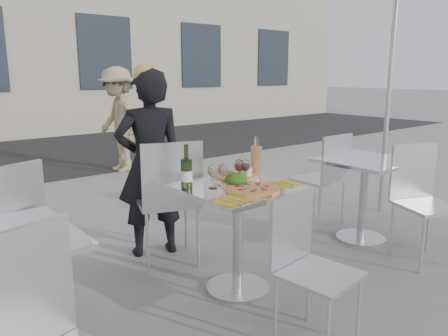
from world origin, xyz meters
TOP-DOWN VIEW (x-y plane):
  - ground at (0.00, 0.00)m, footprint 80.00×80.00m
  - street_asphalt at (0.00, 6.50)m, footprint 24.00×5.00m
  - main_table at (0.00, 0.00)m, footprint 0.72×0.72m
  - side_table_right at (1.50, 0.00)m, footprint 0.72×0.72m
  - chair_far at (-0.15, 0.62)m, footprint 0.59×0.60m
  - chair_near at (-0.09, -0.67)m, footprint 0.42×0.43m
  - side_chair_rfar at (1.52, 0.43)m, footprint 0.43×0.44m
  - side_chair_rnear at (1.51, -0.51)m, footprint 0.56×0.57m
  - woman_diner at (-0.12, 0.95)m, footprint 0.64×0.52m
  - pedestrian_b at (1.12, 4.06)m, footprint 0.59×1.03m
  - pizza_near at (-0.00, -0.14)m, footprint 0.36×0.36m
  - pizza_far at (0.12, 0.18)m, footprint 0.36×0.36m
  - salad_plate at (-0.00, 0.02)m, footprint 0.22×0.22m
  - wine_bottle at (-0.31, 0.16)m, footprint 0.07×0.08m
  - carafe at (0.31, 0.16)m, footprint 0.08×0.08m
  - sugar_shaker at (0.16, 0.09)m, footprint 0.06×0.06m
  - wineglass_white_a at (-0.16, 0.07)m, footprint 0.07×0.07m
  - wineglass_white_b at (-0.07, 0.07)m, footprint 0.07×0.07m
  - wineglass_red_a at (0.12, 0.07)m, footprint 0.07×0.07m
  - wineglass_red_b at (0.09, 0.10)m, footprint 0.07×0.07m
  - napkin_left at (-0.27, -0.24)m, footprint 0.20×0.20m
  - napkin_right at (0.27, -0.16)m, footprint 0.19×0.20m

SIDE VIEW (x-z plane):
  - ground at x=0.00m, z-range 0.00..0.00m
  - street_asphalt at x=0.00m, z-range 0.00..0.00m
  - chair_near at x=-0.09m, z-range 0.08..0.92m
  - main_table at x=0.00m, z-range 0.16..0.91m
  - side_table_right at x=1.50m, z-range 0.16..0.91m
  - side_chair_rfar at x=1.52m, z-range 0.09..1.01m
  - side_chair_rnear at x=1.51m, z-range 0.09..1.02m
  - chair_far at x=-0.15m, z-range 0.09..1.10m
  - napkin_left at x=-0.27m, z-range 0.75..0.76m
  - napkin_right at x=0.27m, z-range 0.75..0.76m
  - pizza_near at x=0.00m, z-range 0.75..0.77m
  - woman_diner at x=-0.12m, z-range 0.00..1.53m
  - pizza_far at x=0.12m, z-range 0.75..0.78m
  - salad_plate at x=0.00m, z-range 0.74..0.83m
  - pedestrian_b at x=1.12m, z-range 0.00..1.60m
  - sugar_shaker at x=0.16m, z-range 0.75..0.86m
  - wineglass_white_a at x=-0.16m, z-range 0.78..0.94m
  - wineglass_white_b at x=-0.07m, z-range 0.78..0.94m
  - wineglass_red_a at x=0.12m, z-range 0.78..0.94m
  - wineglass_red_b at x=0.09m, z-range 0.78..0.94m
  - wine_bottle at x=-0.31m, z-range 0.72..1.01m
  - carafe at x=0.31m, z-range 0.72..1.01m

